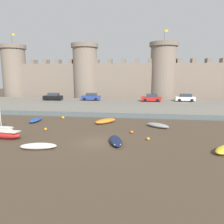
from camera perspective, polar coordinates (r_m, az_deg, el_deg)
The scene contains 18 objects.
ground_plane at distance 24.44m, azimuth -4.04°, elevation -7.93°, with size 160.00×160.00×0.00m, color #4C3D2D.
water_channel at distance 39.53m, azimuth 0.60°, elevation -0.88°, with size 80.00×4.50×0.10m, color #47565B.
quay_road at distance 46.51m, azimuth 1.71°, elevation 1.75°, with size 71.77×10.00×1.68m, color slate.
castle at distance 56.83m, azimuth 2.90°, elevation 9.07°, with size 66.74×6.97×18.05m.
sailboat_foreground_right at distance 28.62m, azimuth -26.45°, elevation -5.10°, with size 4.70×1.87×6.15m.
rowboat_near_channel_right at distance 33.55m, azimuth -1.71°, elevation -2.32°, with size 3.59×3.88×0.67m.
rowboat_midflat_centre at distance 36.59m, azimuth -19.34°, elevation -1.93°, with size 1.45×3.51×0.58m.
rowboat_near_channel_left at distance 23.93m, azimuth 0.96°, elevation -7.50°, with size 2.16×4.03×0.60m.
rowboat_midflat_left at distance 31.49m, azimuth 11.87°, elevation -3.40°, with size 3.50×2.88×0.63m.
rowboat_foreground_left at distance 23.42m, azimuth -18.68°, elevation -8.41°, with size 3.77×1.82×0.63m.
mooring_buoy_near_shore at distance 37.48m, azimuth -12.70°, elevation -1.44°, with size 0.48×0.48×0.48m, color orange.
mooring_buoy_mid_mud at distance 30.56m, azimuth -16.96°, elevation -4.30°, with size 0.39×0.39×0.39m, color orange.
mooring_buoy_off_centre at distance 27.93m, azimuth 5.20°, elevation -5.23°, with size 0.39×0.39×0.39m, color orange.
mooring_buoy_near_channel at distance 25.38m, azimuth 9.43°, elevation -6.91°, with size 0.37×0.37×0.37m, color orange.
car_quay_west at distance 48.94m, azimuth 18.55°, elevation 3.56°, with size 4.15×1.97×1.62m.
car_quay_east at distance 50.24m, azimuth -15.14°, elevation 3.88°, with size 4.15×1.97×1.62m.
car_quay_centre_east at distance 46.96m, azimuth 10.22°, elevation 3.67°, with size 4.15×1.97×1.62m.
car_quay_centre_west at distance 48.50m, azimuth -5.51°, elevation 3.98°, with size 4.15×1.97×1.62m.
Camera 1 is at (4.81, -22.75, 7.52)m, focal length 35.00 mm.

